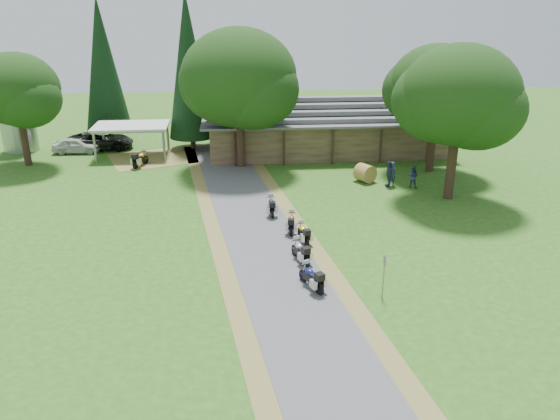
{
  "coord_description": "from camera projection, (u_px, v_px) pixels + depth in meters",
  "views": [
    {
      "loc": [
        -2.04,
        -23.44,
        12.53
      ],
      "look_at": [
        0.43,
        5.1,
        1.6
      ],
      "focal_mm": 35.0,
      "sensor_mm": 36.0,
      "label": 1
    }
  ],
  "objects": [
    {
      "name": "motorcycle_row_a",
      "position": [
        311.0,
        276.0,
        25.35
      ],
      "size": [
        1.25,
        1.87,
        1.22
      ],
      "primitive_type": null,
      "rotation": [
        0.0,
        0.0,
        1.99
      ],
      "color": "navy",
      "rests_on": "ground"
    },
    {
      "name": "oak_driveway",
      "position": [
        457.0,
        116.0,
        35.29
      ],
      "size": [
        7.66,
        7.66,
        11.28
      ],
      "primitive_type": null,
      "color": "black",
      "rests_on": "ground"
    },
    {
      "name": "lodge",
      "position": [
        324.0,
        124.0,
        48.4
      ],
      "size": [
        21.4,
        9.4,
        4.9
      ],
      "primitive_type": null,
      "color": "brown",
      "rests_on": "ground"
    },
    {
      "name": "oak_lodge_left",
      "position": [
        239.0,
        96.0,
        42.41
      ],
      "size": [
        8.98,
        8.98,
        11.45
      ],
      "primitive_type": null,
      "color": "black",
      "rests_on": "ground"
    },
    {
      "name": "person_b",
      "position": [
        413.0,
        175.0,
        39.08
      ],
      "size": [
        0.67,
        0.6,
        1.94
      ],
      "primitive_type": "imported",
      "rotation": [
        0.0,
        0.0,
        2.67
      ],
      "color": "#2B3955",
      "rests_on": "ground"
    },
    {
      "name": "motorcycle_row_d",
      "position": [
        291.0,
        222.0,
        31.68
      ],
      "size": [
        0.8,
        1.79,
        1.18
      ],
      "primitive_type": null,
      "rotation": [
        0.0,
        0.0,
        1.43
      ],
      "color": "#D44320",
      "rests_on": "ground"
    },
    {
      "name": "cedar_near",
      "position": [
        189.0,
        72.0,
        47.62
      ],
      "size": [
        4.1,
        4.1,
        13.64
      ],
      "primitive_type": "cone",
      "color": "black",
      "rests_on": "ground"
    },
    {
      "name": "cedar_far",
      "position": [
        104.0,
        71.0,
        50.63
      ],
      "size": [
        4.21,
        4.21,
        13.2
      ],
      "primitive_type": "cone",
      "color": "black",
      "rests_on": "ground"
    },
    {
      "name": "motorcycle_carport_a",
      "position": [
        140.0,
        158.0,
        44.29
      ],
      "size": [
        1.35,
        2.08,
        1.36
      ],
      "primitive_type": null,
      "rotation": [
        0.0,
        0.0,
        1.18
      ],
      "color": "yellow",
      "rests_on": "ground"
    },
    {
      "name": "car_white_sedan",
      "position": [
        76.0,
        143.0,
        48.16
      ],
      "size": [
        2.39,
        5.29,
        1.74
      ],
      "primitive_type": "imported",
      "rotation": [
        0.0,
        0.0,
        1.54
      ],
      "color": "silver",
      "rests_on": "ground"
    },
    {
      "name": "driveway",
      "position": [
        265.0,
        245.0,
        30.13
      ],
      "size": [
        51.95,
        51.95,
        0.0
      ],
      "primitive_type": "plane",
      "rotation": [
        0.0,
        0.0,
        0.14
      ],
      "color": "#49494C",
      "rests_on": "ground"
    },
    {
      "name": "hay_bale",
      "position": [
        365.0,
        173.0,
        40.51
      ],
      "size": [
        1.74,
        1.7,
        1.32
      ],
      "primitive_type": "cylinder",
      "rotation": [
        1.57,
        0.0,
        0.52
      ],
      "color": "olive",
      "rests_on": "ground"
    },
    {
      "name": "motorcycle_row_e",
      "position": [
        272.0,
        205.0,
        34.26
      ],
      "size": [
        0.58,
        1.75,
        1.2
      ],
      "primitive_type": null,
      "rotation": [
        0.0,
        0.0,
        1.58
      ],
      "color": "black",
      "rests_on": "ground"
    },
    {
      "name": "car_dark_suv",
      "position": [
        99.0,
        136.0,
        49.23
      ],
      "size": [
        3.28,
        6.58,
        2.44
      ],
      "primitive_type": "imported",
      "rotation": [
        0.0,
        0.0,
        1.66
      ],
      "color": "black",
      "rests_on": "ground"
    },
    {
      "name": "person_a",
      "position": [
        392.0,
        172.0,
        39.38
      ],
      "size": [
        0.66,
        0.52,
        2.14
      ],
      "primitive_type": "imported",
      "rotation": [
        0.0,
        0.0,
        3.28
      ],
      "color": "#2B3955",
      "rests_on": "ground"
    },
    {
      "name": "carport",
      "position": [
        133.0,
        140.0,
        47.15
      ],
      "size": [
        6.35,
        4.28,
        2.72
      ],
      "primitive_type": null,
      "rotation": [
        0.0,
        0.0,
        0.02
      ],
      "color": "silver",
      "rests_on": "ground"
    },
    {
      "name": "motorcycle_row_b",
      "position": [
        300.0,
        250.0,
        28.02
      ],
      "size": [
        1.07,
        1.84,
        1.2
      ],
      "primitive_type": null,
      "rotation": [
        0.0,
        0.0,
        1.88
      ],
      "color": "#B1B2B9",
      "rests_on": "ground"
    },
    {
      "name": "sign_post",
      "position": [
        384.0,
        277.0,
        24.31
      ],
      "size": [
        0.39,
        0.06,
        2.16
      ],
      "primitive_type": null,
      "color": "gray",
      "rests_on": "ground"
    },
    {
      "name": "ground",
      "position": [
        280.0,
        278.0,
        26.45
      ],
      "size": [
        120.0,
        120.0,
        0.0
      ],
      "primitive_type": "plane",
      "color": "#2C5517",
      "rests_on": "ground"
    },
    {
      "name": "oak_lodge_right",
      "position": [
        436.0,
        103.0,
        41.4
      ],
      "size": [
        7.35,
        7.35,
        10.73
      ],
      "primitive_type": null,
      "color": "black",
      "rests_on": "ground"
    },
    {
      "name": "person_c",
      "position": [
        389.0,
        172.0,
        39.27
      ],
      "size": [
        0.5,
        0.67,
        2.23
      ],
      "primitive_type": "imported",
      "rotation": [
        0.0,
        0.0,
        4.63
      ],
      "color": "#2B3955",
      "rests_on": "ground"
    },
    {
      "name": "silo",
      "position": [
        16.0,
        117.0,
        48.25
      ],
      "size": [
        3.23,
        3.23,
        6.05
      ],
      "primitive_type": "cylinder",
      "rotation": [
        0.0,
        0.0,
        -0.09
      ],
      "color": "gray",
      "rests_on": "ground"
    },
    {
      "name": "motorcycle_row_c",
      "position": [
        303.0,
        232.0,
        30.29
      ],
      "size": [
        0.82,
        1.72,
        1.13
      ],
      "primitive_type": null,
      "rotation": [
        0.0,
        0.0,
        1.75
      ],
      "color": "yellow",
      "rests_on": "ground"
    },
    {
      "name": "oak_silo",
      "position": [
        18.0,
        104.0,
        43.06
      ],
      "size": [
        6.68,
        6.68,
        9.98
      ],
      "primitive_type": null,
      "color": "black",
      "rests_on": "ground"
    }
  ]
}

